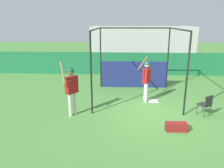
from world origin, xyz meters
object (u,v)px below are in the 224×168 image
object	(u,v)px
player_batter	(146,77)
folding_chair	(206,103)
player_waiting	(71,87)
equipment_bag	(176,127)

from	to	relation	value
player_batter	folding_chair	distance (m)	2.68
folding_chair	player_waiting	bearing A→B (deg)	148.37
equipment_bag	player_batter	bearing A→B (deg)	105.29
player_batter	player_waiting	bearing A→B (deg)	147.97
player_batter	folding_chair	world-z (taller)	player_batter
equipment_bag	folding_chair	bearing A→B (deg)	41.73
player_waiting	equipment_bag	distance (m)	3.98
player_waiting	folding_chair	bearing A→B (deg)	129.96
folding_chair	equipment_bag	size ratio (longest dim) A/B	1.20
folding_chair	equipment_bag	distance (m)	1.87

